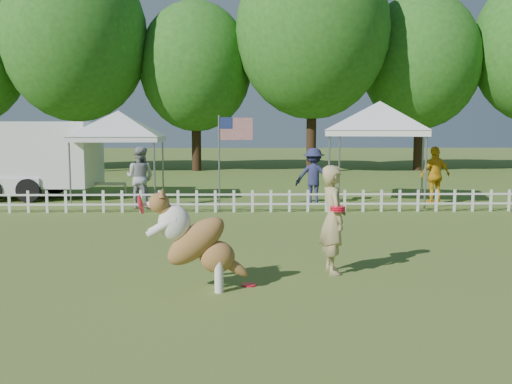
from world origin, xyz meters
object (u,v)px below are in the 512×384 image
at_px(cargo_trailer, 24,159).
at_px(flag_pole, 219,164).
at_px(spectator_b, 314,176).
at_px(spectator_c, 435,176).
at_px(spectator_a, 140,177).
at_px(canopy_tent_left, 119,157).
at_px(handler, 333,219).
at_px(dog, 198,241).
at_px(canopy_tent_right, 379,153).
at_px(frisbee_on_turf, 249,285).

distance_m(cargo_trailer, flag_pole, 7.18).
relative_size(spectator_b, spectator_c, 0.97).
distance_m(spectator_a, spectator_c, 8.62).
bearing_deg(canopy_tent_left, flag_pole, -39.30).
xyz_separation_m(canopy_tent_left, spectator_a, (0.95, -1.78, -0.50)).
distance_m(handler, spectator_b, 8.24).
bearing_deg(spectator_b, handler, 92.12).
height_order(handler, spectator_c, spectator_c).
bearing_deg(spectator_a, dog, 122.20).
bearing_deg(canopy_tent_right, spectator_b, -152.26).
xyz_separation_m(frisbee_on_turf, spectator_a, (-3.00, 8.16, 0.86)).
bearing_deg(handler, cargo_trailer, 34.09).
bearing_deg(spectator_a, cargo_trailer, -13.97).
xyz_separation_m(frisbee_on_turf, canopy_tent_left, (-3.95, 9.94, 1.36)).
bearing_deg(canopy_tent_left, spectator_a, -64.17).
height_order(frisbee_on_turf, cargo_trailer, cargo_trailer).
bearing_deg(canopy_tent_right, flag_pole, -143.20).
xyz_separation_m(canopy_tent_left, canopy_tent_right, (8.01, -0.59, 0.13)).
bearing_deg(canopy_tent_left, canopy_tent_right, -6.41).
bearing_deg(flag_pole, spectator_b, 14.66).
relative_size(handler, spectator_c, 0.97).
bearing_deg(handler, dog, 108.43).
distance_m(canopy_tent_left, spectator_b, 6.08).
bearing_deg(flag_pole, dog, -102.33).
height_order(canopy_tent_left, flag_pole, canopy_tent_left).
bearing_deg(canopy_tent_right, spectator_c, -6.39).
distance_m(dog, spectator_b, 9.54).
bearing_deg(dog, spectator_a, 102.46).
bearing_deg(canopy_tent_left, frisbee_on_turf, -70.52).
height_order(frisbee_on_turf, canopy_tent_left, canopy_tent_left).
height_order(canopy_tent_left, canopy_tent_right, canopy_tent_right).
distance_m(canopy_tent_left, spectator_c, 9.65).
bearing_deg(handler, canopy_tent_left, 23.28).
bearing_deg(handler, frisbee_on_turf, 112.28).
xyz_separation_m(frisbee_on_turf, spectator_c, (5.61, 8.72, 0.85)).
xyz_separation_m(canopy_tent_right, cargo_trailer, (-11.25, 1.31, -0.25)).
distance_m(canopy_tent_right, cargo_trailer, 11.32).
relative_size(frisbee_on_turf, flag_pole, 0.08).
xyz_separation_m(flag_pole, spectator_c, (6.34, 1.21, -0.44)).
xyz_separation_m(cargo_trailer, flag_pole, (6.45, -3.15, 0.04)).
height_order(canopy_tent_right, cargo_trailer, canopy_tent_right).
bearing_deg(dog, frisbee_on_turf, 14.32).
distance_m(handler, flag_pole, 7.11).
xyz_separation_m(canopy_tent_left, cargo_trailer, (-3.23, 0.72, -0.11)).
height_order(frisbee_on_turf, canopy_tent_right, canopy_tent_right).
bearing_deg(spectator_c, frisbee_on_turf, 37.75).
relative_size(canopy_tent_left, canopy_tent_right, 0.91).
bearing_deg(canopy_tent_left, cargo_trailer, 165.26).
relative_size(frisbee_on_turf, spectator_c, 0.12).
relative_size(canopy_tent_right, flag_pole, 1.16).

